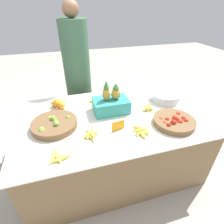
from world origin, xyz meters
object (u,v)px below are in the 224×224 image
Objects in this scene: tomato_basket at (174,121)px; vendor_person at (78,77)px; metal_bowl at (165,97)px; lime_bowl at (55,124)px; price_sign at (118,126)px; produce_crate at (111,103)px.

tomato_basket is 1.47m from vendor_person.
vendor_person is (-0.93, 0.80, 0.05)m from metal_bowl.
vendor_person is at bearing 70.52° from lime_bowl.
tomato_basket is at bearing -58.49° from vendor_person.
tomato_basket is 0.55m from price_sign.
tomato_basket is at bearing -15.94° from price_sign.
lime_bowl is at bearing 149.75° from price_sign.
metal_bowl is at bearing 18.60° from price_sign.
lime_bowl is 3.34× the size of price_sign.
produce_crate reaches higher than tomato_basket.
vendor_person reaches higher than price_sign.
metal_bowl is 1.23m from vendor_person.
produce_crate is at bearing 75.77° from price_sign.
metal_bowl is (1.28, 0.17, 0.01)m from lime_bowl.
produce_crate is 0.89m from vendor_person.
price_sign is at bearing -79.65° from vendor_person.
metal_bowl is 0.81m from price_sign.
vendor_person reaches higher than lime_bowl.
metal_bowl is 0.19× the size of vendor_person.
vendor_person is (-0.77, 1.25, 0.07)m from tomato_basket.
metal_bowl is at bearing 7.56° from lime_bowl.
price_sign is at bearing 173.56° from tomato_basket.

